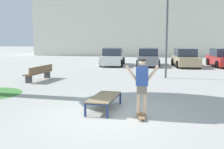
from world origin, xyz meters
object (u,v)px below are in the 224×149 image
(skateboard, at_px, (141,116))
(car_grey, at_px, (148,58))
(skater, at_px, (142,83))
(park_bench, at_px, (39,73))
(car_tan, at_px, (185,58))
(car_red, at_px, (223,58))
(skate_box, at_px, (104,98))
(car_white, at_px, (113,57))
(light_post, at_px, (167,13))

(skateboard, height_order, car_grey, car_grey)
(skater, xyz_separation_m, park_bench, (-6.16, 6.32, -0.62))
(car_grey, height_order, car_tan, same)
(car_red, bearing_deg, skate_box, -114.57)
(car_red, bearing_deg, car_tan, -169.91)
(car_white, height_order, light_post, light_post)
(skateboard, distance_m, park_bench, 8.83)
(car_red, bearing_deg, car_white, -176.58)
(skateboard, bearing_deg, car_red, 70.45)
(park_bench, bearing_deg, car_grey, 58.71)
(skate_box, relative_size, car_white, 0.45)
(car_tan, bearing_deg, car_red, 10.09)
(car_red, bearing_deg, skateboard, -109.55)
(park_bench, height_order, light_post, light_post)
(skate_box, relative_size, car_tan, 0.45)
(skater, height_order, car_tan, skater)
(car_white, bearing_deg, car_grey, 5.26)
(skater, bearing_deg, car_red, 70.44)
(skate_box, bearing_deg, park_bench, 131.14)
(skater, relative_size, car_tan, 0.39)
(skate_box, relative_size, car_grey, 0.46)
(car_white, distance_m, car_tan, 6.13)
(car_tan, relative_size, car_red, 1.00)
(car_white, bearing_deg, car_red, 3.42)
(skate_box, height_order, skateboard, skate_box)
(car_white, xyz_separation_m, car_red, (9.20, 0.55, 0.00))
(car_tan, height_order, car_red, same)
(skateboard, relative_size, car_tan, 0.19)
(skate_box, height_order, car_grey, car_grey)
(car_grey, xyz_separation_m, park_bench, (-5.70, -9.38, -0.24))
(skateboard, xyz_separation_m, car_tan, (2.60, 15.42, 0.61))
(skater, relative_size, car_red, 0.39)
(skater, height_order, park_bench, skater)
(car_grey, bearing_deg, skate_box, -93.17)
(car_grey, bearing_deg, park_bench, -121.29)
(skateboard, xyz_separation_m, light_post, (0.87, 8.58, 3.75))
(car_white, xyz_separation_m, park_bench, (-2.63, -9.10, -0.24))
(car_tan, xyz_separation_m, car_red, (3.07, 0.55, 0.00))
(car_white, distance_m, park_bench, 9.47)
(car_white, bearing_deg, skate_box, -81.32)
(skateboard, bearing_deg, light_post, 84.20)
(skater, bearing_deg, car_grey, 91.69)
(car_tan, distance_m, car_red, 3.12)
(park_bench, bearing_deg, light_post, 17.80)
(skateboard, distance_m, car_red, 16.95)
(car_white, distance_m, car_red, 9.22)
(light_post, bearing_deg, skate_box, -105.43)
(car_white, bearing_deg, light_post, -57.23)
(car_white, relative_size, car_red, 0.99)
(skate_box, distance_m, light_post, 8.82)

